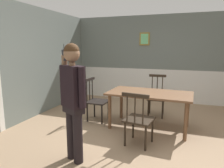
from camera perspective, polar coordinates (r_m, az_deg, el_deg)
The scene contains 8 objects.
ground_plane at distance 4.13m, azimuth 8.41°, elevation -14.09°, with size 6.24×6.24×0.00m, color #9E7F60.
room_back_partition at distance 6.59m, azimuth 13.54°, elevation 6.36°, with size 5.61×0.17×2.66m.
room_left_partition at distance 5.10m, azimuth -23.91°, elevation 5.24°, with size 0.13×5.67×2.66m.
dining_table at distance 4.34m, azimuth 10.38°, elevation -3.51°, with size 1.74×1.00×0.77m.
chair_near_window at distance 4.79m, azimuth -4.38°, elevation -4.53°, with size 0.48×0.48×0.98m.
chair_by_doorway at distance 5.20m, azimuth 12.22°, elevation -3.51°, with size 0.44×0.44×1.02m.
chair_at_table_head at distance 3.61m, azimuth 7.36°, elevation -9.61°, with size 0.53×0.53×0.96m.
person_figure at distance 3.00m, azimuth -10.68°, elevation -3.17°, with size 0.48×0.35×1.75m.
Camera 1 is at (0.69, -3.70, 1.70)m, focal length 32.91 mm.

